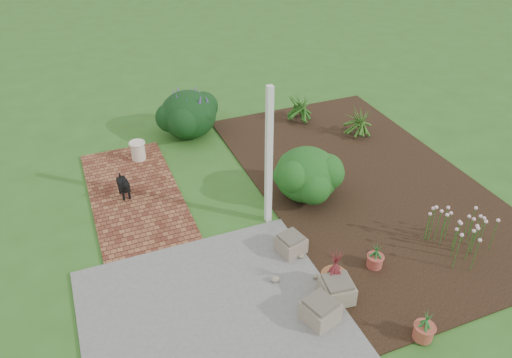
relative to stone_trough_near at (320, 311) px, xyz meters
name	(u,v)px	position (x,y,z in m)	size (l,w,h in m)	color
ground	(254,228)	(-0.08, 2.20, -0.18)	(80.00, 80.00, 0.00)	#33601E
concrete_patio	(216,324)	(-1.33, 0.45, -0.16)	(3.50, 3.50, 0.04)	slate
brick_path	(135,193)	(-1.78, 3.95, -0.16)	(1.60, 3.50, 0.04)	#5B2A1C
garden_bed	(364,181)	(2.42, 2.70, -0.17)	(4.00, 7.00, 0.03)	black
veranda_post	(269,159)	(0.22, 2.30, 1.07)	(0.10, 0.10, 2.50)	white
stone_trough_near	(320,311)	(0.00, 0.00, 0.00)	(0.43, 0.43, 0.29)	#7B6D5F
stone_trough_mid	(337,290)	(0.40, 0.25, 0.00)	(0.43, 0.43, 0.29)	gray
stone_trough_far	(291,244)	(0.23, 1.40, -0.01)	(0.39, 0.39, 0.26)	gray
black_dog	(124,185)	(-1.95, 3.86, 0.12)	(0.19, 0.52, 0.45)	black
cream_ceramic_urn	(138,151)	(-1.46, 5.13, 0.05)	(0.29, 0.29, 0.38)	beige
evergreen_shrub	(307,173)	(1.14, 2.69, 0.34)	(1.16, 1.16, 0.98)	#0A3610
agapanthus_clump_back	(359,120)	(3.27, 4.33, 0.23)	(0.86, 0.86, 0.77)	#104312
agapanthus_clump_front	(299,105)	(2.38, 5.50, 0.23)	(0.86, 0.86, 0.77)	#173F0F
pink_flower_patch	(462,233)	(2.72, 0.43, 0.18)	(1.06, 1.06, 0.68)	#113D0F
terracotta_pot_bronze	(334,281)	(0.46, 0.44, -0.01)	(0.35, 0.35, 0.28)	#B7713E
terracotta_pot_small_left	(375,261)	(1.28, 0.61, -0.05)	(0.24, 0.24, 0.20)	#AA4739
terracotta_pot_small_right	(424,332)	(1.11, -0.78, -0.04)	(0.26, 0.26, 0.22)	#A64B38
purple_flowering_bush	(188,113)	(-0.18, 5.84, 0.34)	(1.24, 1.24, 1.05)	black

